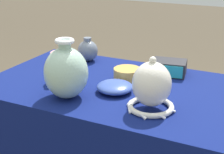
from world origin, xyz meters
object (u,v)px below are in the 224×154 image
(vase_tall_bulbous, at_px, (66,72))
(vase_dome_bell, at_px, (152,88))
(pot_squat_ochre, at_px, (127,74))
(jar_round_slate, at_px, (88,50))
(cup_wide_rose, at_px, (62,57))
(jar_round_teal, at_px, (59,70))
(mosaic_tile_box, at_px, (169,68))
(bowl_shallow_cobalt, at_px, (115,87))

(vase_tall_bulbous, distance_m, vase_dome_bell, 0.36)
(vase_tall_bulbous, bearing_deg, pot_squat_ochre, 64.26)
(jar_round_slate, bearing_deg, pot_squat_ochre, -28.14)
(vase_dome_bell, bearing_deg, cup_wide_rose, 152.68)
(jar_round_teal, bearing_deg, mosaic_tile_box, 36.69)
(jar_round_slate, bearing_deg, jar_round_teal, -83.91)
(bowl_shallow_cobalt, height_order, cup_wide_rose, cup_wide_rose)
(vase_tall_bulbous, distance_m, pot_squat_ochre, 0.35)
(jar_round_slate, bearing_deg, mosaic_tile_box, -1.43)
(jar_round_teal, distance_m, bowl_shallow_cobalt, 0.29)
(vase_dome_bell, bearing_deg, bowl_shallow_cobalt, 155.25)
(jar_round_slate, relative_size, cup_wide_rose, 1.03)
(jar_round_teal, relative_size, pot_squat_ochre, 1.04)
(mosaic_tile_box, height_order, jar_round_slate, jar_round_slate)
(vase_tall_bulbous, relative_size, bowl_shallow_cobalt, 1.59)
(cup_wide_rose, bearing_deg, bowl_shallow_cobalt, -28.48)
(jar_round_teal, relative_size, jar_round_slate, 1.02)
(cup_wide_rose, bearing_deg, pot_squat_ochre, -9.34)
(mosaic_tile_box, xyz_separation_m, cup_wide_rose, (-0.58, -0.09, -0.00))
(vase_dome_bell, height_order, bowl_shallow_cobalt, vase_dome_bell)
(jar_round_teal, distance_m, pot_squat_ochre, 0.33)
(vase_tall_bulbous, xyz_separation_m, jar_round_teal, (-0.13, 0.13, -0.05))
(vase_tall_bulbous, xyz_separation_m, jar_round_slate, (-0.17, 0.47, -0.05))
(vase_tall_bulbous, relative_size, cup_wide_rose, 1.96)
(jar_round_slate, bearing_deg, cup_wide_rose, -136.96)
(bowl_shallow_cobalt, xyz_separation_m, cup_wide_rose, (-0.43, 0.23, 0.01))
(jar_round_slate, bearing_deg, vase_tall_bulbous, -70.47)
(cup_wide_rose, bearing_deg, mosaic_tile_box, 8.52)
(mosaic_tile_box, bearing_deg, jar_round_slate, 168.96)
(pot_squat_ochre, relative_size, bowl_shallow_cobalt, 0.82)
(vase_dome_bell, distance_m, mosaic_tile_box, 0.42)
(bowl_shallow_cobalt, bearing_deg, jar_round_slate, 134.42)
(jar_round_teal, height_order, pot_squat_ochre, jar_round_teal)
(jar_round_slate, distance_m, cup_wide_rose, 0.15)
(pot_squat_ochre, bearing_deg, cup_wide_rose, 170.66)
(pot_squat_ochre, height_order, jar_round_slate, jar_round_slate)
(jar_round_slate, bearing_deg, vase_dome_bell, -38.90)
(vase_dome_bell, distance_m, jar_round_teal, 0.50)
(pot_squat_ochre, distance_m, jar_round_slate, 0.36)
(vase_dome_bell, distance_m, bowl_shallow_cobalt, 0.23)
(jar_round_teal, bearing_deg, vase_tall_bulbous, -45.42)
(vase_dome_bell, height_order, pot_squat_ochre, vase_dome_bell)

